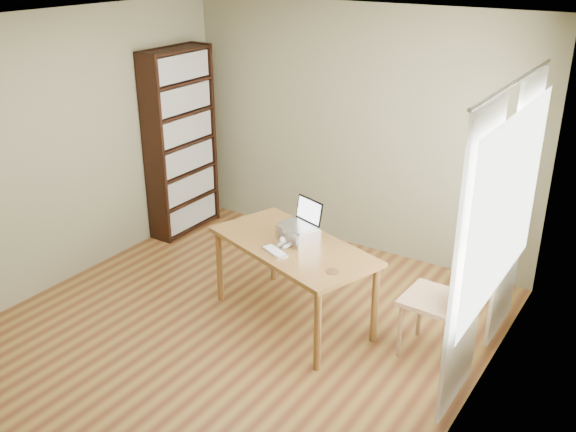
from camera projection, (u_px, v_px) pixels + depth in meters
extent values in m
cube|color=#5D3118|center=(228.00, 338.00, 5.53)|extent=(4.00, 4.50, 0.02)
cube|color=white|center=(214.00, 23.00, 4.50)|extent=(4.00, 4.50, 0.02)
cube|color=#87825A|center=(356.00, 131.00, 6.75)|extent=(4.00, 0.02, 2.60)
cube|color=#87825A|center=(54.00, 154.00, 6.02)|extent=(0.02, 4.50, 2.60)
cube|color=#87825A|center=(474.00, 261.00, 4.00)|extent=(0.02, 4.50, 2.60)
cube|color=white|center=(507.00, 205.00, 4.60)|extent=(0.01, 1.80, 1.40)
cube|color=black|center=(154.00, 152.00, 6.90)|extent=(0.30, 0.04, 2.10)
cube|color=black|center=(205.00, 134.00, 7.56)|extent=(0.30, 0.04, 2.10)
cube|color=black|center=(171.00, 140.00, 7.30)|extent=(0.02, 0.90, 2.10)
cube|color=black|center=(186.00, 225.00, 7.63)|extent=(0.30, 0.84, 0.02)
cube|color=black|center=(187.00, 212.00, 7.55)|extent=(0.20, 0.78, 0.28)
cube|color=black|center=(184.00, 198.00, 7.50)|extent=(0.30, 0.84, 0.03)
cube|color=black|center=(185.00, 185.00, 7.41)|extent=(0.20, 0.78, 0.28)
cube|color=black|center=(182.00, 171.00, 7.36)|extent=(0.30, 0.84, 0.02)
cube|color=black|center=(184.00, 157.00, 7.28)|extent=(0.20, 0.78, 0.28)
cube|color=black|center=(181.00, 142.00, 7.23)|extent=(0.30, 0.84, 0.02)
cube|color=black|center=(182.00, 128.00, 7.15)|extent=(0.20, 0.78, 0.28)
cube|color=black|center=(178.00, 113.00, 7.09)|extent=(0.30, 0.84, 0.02)
cube|color=black|center=(180.00, 98.00, 7.01)|extent=(0.20, 0.78, 0.28)
cube|color=black|center=(176.00, 82.00, 6.96)|extent=(0.30, 0.84, 0.02)
cube|color=black|center=(177.00, 67.00, 6.88)|extent=(0.20, 0.78, 0.28)
cube|color=black|center=(174.00, 50.00, 6.82)|extent=(0.30, 0.84, 0.03)
cube|color=white|center=(470.00, 263.00, 4.30)|extent=(0.03, 0.70, 2.20)
cube|color=white|center=(515.00, 210.00, 5.15)|extent=(0.03, 0.70, 2.20)
cylinder|color=silver|center=(516.00, 81.00, 4.28)|extent=(0.03, 1.90, 0.03)
cube|color=brown|center=(293.00, 246.00, 5.51)|extent=(1.67, 1.19, 0.04)
cylinder|color=brown|center=(251.00, 251.00, 6.25)|extent=(0.06, 0.06, 0.71)
cylinder|color=brown|center=(380.00, 291.00, 5.55)|extent=(0.06, 0.06, 0.71)
cylinder|color=brown|center=(209.00, 278.00, 5.76)|extent=(0.06, 0.06, 0.71)
cylinder|color=brown|center=(345.00, 324.00, 5.06)|extent=(0.06, 0.06, 0.71)
cube|color=silver|center=(284.00, 230.00, 5.61)|extent=(0.03, 0.25, 0.12)
cube|color=silver|center=(312.00, 238.00, 5.46)|extent=(0.03, 0.25, 0.12)
cube|color=silver|center=(298.00, 227.00, 5.51)|extent=(0.32, 0.25, 0.01)
cube|color=silver|center=(298.00, 226.00, 5.51)|extent=(0.37, 0.31, 0.02)
cube|color=black|center=(306.00, 209.00, 5.56)|extent=(0.31, 0.14, 0.21)
cube|color=white|center=(305.00, 209.00, 5.55)|extent=(0.28, 0.12, 0.18)
cube|color=silver|center=(275.00, 251.00, 5.35)|extent=(0.28, 0.20, 0.02)
cube|color=silver|center=(275.00, 250.00, 5.34)|extent=(0.25, 0.17, 0.00)
cylinder|color=brown|center=(332.00, 271.00, 5.03)|extent=(0.11, 0.11, 0.01)
ellipsoid|color=#4A433A|center=(299.00, 232.00, 5.56)|extent=(0.18, 0.41, 0.14)
ellipsoid|color=#4A433A|center=(306.00, 228.00, 5.65)|extent=(0.16, 0.17, 0.13)
ellipsoid|color=#4A433A|center=(287.00, 237.00, 5.41)|extent=(0.11, 0.10, 0.10)
ellipsoid|color=white|center=(290.00, 240.00, 5.45)|extent=(0.10, 0.10, 0.09)
sphere|color=white|center=(285.00, 241.00, 5.38)|extent=(0.05, 0.05, 0.05)
cone|color=#4A433A|center=(285.00, 231.00, 5.40)|extent=(0.03, 0.04, 0.05)
cone|color=#4A433A|center=(290.00, 233.00, 5.38)|extent=(0.03, 0.04, 0.05)
cylinder|color=white|center=(284.00, 245.00, 5.44)|extent=(0.03, 0.10, 0.03)
cylinder|color=white|center=(290.00, 247.00, 5.41)|extent=(0.03, 0.10, 0.03)
cylinder|color=#4A433A|center=(316.00, 234.00, 5.63)|extent=(0.14, 0.22, 0.03)
cube|color=tan|center=(434.00, 300.00, 5.12)|extent=(0.49, 0.49, 0.04)
cylinder|color=tan|center=(400.00, 330.00, 5.17)|extent=(0.04, 0.04, 0.50)
cylinder|color=tan|center=(446.00, 345.00, 4.98)|extent=(0.04, 0.04, 0.50)
cylinder|color=tan|center=(419.00, 309.00, 5.46)|extent=(0.04, 0.04, 0.50)
cylinder|color=tan|center=(462.00, 323.00, 5.27)|extent=(0.04, 0.04, 0.50)
cube|color=tan|center=(464.00, 276.00, 4.90)|extent=(0.04, 0.45, 0.56)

